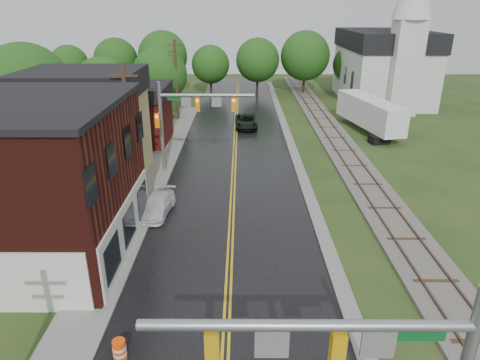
{
  "coord_description": "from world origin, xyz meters",
  "views": [
    {
      "loc": [
        0.61,
        -5.22,
        12.5
      ],
      "look_at": [
        0.54,
        16.73,
        3.5
      ],
      "focal_mm": 32.0,
      "sensor_mm": 36.0,
      "label": 1
    }
  ],
  "objects_px": {
    "traffic_signal_far": "(188,111)",
    "tree_left_c": "(104,87)",
    "semi_trailer": "(370,112)",
    "tree_left_e": "(161,76)",
    "church": "(387,59)",
    "construction_barrel": "(120,350)",
    "suv_dark": "(246,122)",
    "utility_pole_b": "(129,132)",
    "tree_left_b": "(28,90)",
    "utility_pole_c": "(176,79)",
    "pickup_white": "(157,205)"
  },
  "relations": [
    {
      "from": "tree_left_b",
      "to": "semi_trailer",
      "type": "xyz_separation_m",
      "value": [
        31.85,
        6.84,
        -3.59
      ]
    },
    {
      "from": "traffic_signal_far",
      "to": "semi_trailer",
      "type": "distance_m",
      "value": 21.24
    },
    {
      "from": "semi_trailer",
      "to": "construction_barrel",
      "type": "distance_m",
      "value": 36.31
    },
    {
      "from": "utility_pole_c",
      "to": "suv_dark",
      "type": "height_order",
      "value": "utility_pole_c"
    },
    {
      "from": "tree_left_b",
      "to": "tree_left_c",
      "type": "bearing_deg",
      "value": 63.44
    },
    {
      "from": "traffic_signal_far",
      "to": "tree_left_b",
      "type": "relative_size",
      "value": 0.76
    },
    {
      "from": "tree_left_e",
      "to": "semi_trailer",
      "type": "relative_size",
      "value": 0.73
    },
    {
      "from": "tree_left_b",
      "to": "semi_trailer",
      "type": "bearing_deg",
      "value": 12.13
    },
    {
      "from": "utility_pole_b",
      "to": "tree_left_b",
      "type": "bearing_deg",
      "value": 138.14
    },
    {
      "from": "church",
      "to": "tree_left_e",
      "type": "xyz_separation_m",
      "value": [
        -28.85,
        -7.84,
        -1.02
      ]
    },
    {
      "from": "church",
      "to": "utility_pole_c",
      "type": "relative_size",
      "value": 2.22
    },
    {
      "from": "utility_pole_c",
      "to": "suv_dark",
      "type": "xyz_separation_m",
      "value": [
        7.92,
        -3.53,
        -4.03
      ]
    },
    {
      "from": "church",
      "to": "construction_barrel",
      "type": "xyz_separation_m",
      "value": [
        -23.97,
        -46.51,
        -5.39
      ]
    },
    {
      "from": "suv_dark",
      "to": "semi_trailer",
      "type": "bearing_deg",
      "value": -9.87
    },
    {
      "from": "traffic_signal_far",
      "to": "utility_pole_b",
      "type": "height_order",
      "value": "utility_pole_b"
    },
    {
      "from": "traffic_signal_far",
      "to": "pickup_white",
      "type": "xyz_separation_m",
      "value": [
        -1.33,
        -7.49,
        -4.38
      ]
    },
    {
      "from": "suv_dark",
      "to": "pickup_white",
      "type": "distance_m",
      "value": 21.78
    },
    {
      "from": "semi_trailer",
      "to": "tree_left_e",
      "type": "bearing_deg",
      "value": 162.61
    },
    {
      "from": "tree_left_c",
      "to": "suv_dark",
      "type": "height_order",
      "value": "tree_left_c"
    },
    {
      "from": "utility_pole_b",
      "to": "construction_barrel",
      "type": "relative_size",
      "value": 10.13
    },
    {
      "from": "tree_left_b",
      "to": "pickup_white",
      "type": "height_order",
      "value": "tree_left_b"
    },
    {
      "from": "tree_left_c",
      "to": "tree_left_e",
      "type": "bearing_deg",
      "value": 50.19
    },
    {
      "from": "tree_left_c",
      "to": "construction_barrel",
      "type": "bearing_deg",
      "value": -73.18
    },
    {
      "from": "tree_left_b",
      "to": "utility_pole_c",
      "type": "bearing_deg",
      "value": 47.61
    },
    {
      "from": "construction_barrel",
      "to": "tree_left_e",
      "type": "bearing_deg",
      "value": 97.18
    },
    {
      "from": "traffic_signal_far",
      "to": "semi_trailer",
      "type": "bearing_deg",
      "value": 33.91
    },
    {
      "from": "utility_pole_c",
      "to": "traffic_signal_far",
      "type": "bearing_deg",
      "value": -78.91
    },
    {
      "from": "utility_pole_c",
      "to": "construction_barrel",
      "type": "bearing_deg",
      "value": -85.6
    },
    {
      "from": "tree_left_c",
      "to": "utility_pole_b",
      "type": "bearing_deg",
      "value": -68.51
    },
    {
      "from": "traffic_signal_far",
      "to": "tree_left_e",
      "type": "distance_m",
      "value": 19.65
    },
    {
      "from": "utility_pole_b",
      "to": "construction_barrel",
      "type": "distance_m",
      "value": 15.63
    },
    {
      "from": "tree_left_c",
      "to": "traffic_signal_far",
      "type": "bearing_deg",
      "value": -51.18
    },
    {
      "from": "utility_pole_c",
      "to": "semi_trailer",
      "type": "bearing_deg",
      "value": -14.19
    },
    {
      "from": "tree_left_e",
      "to": "semi_trailer",
      "type": "bearing_deg",
      "value": -17.39
    },
    {
      "from": "tree_left_b",
      "to": "tree_left_e",
      "type": "height_order",
      "value": "tree_left_b"
    },
    {
      "from": "traffic_signal_far",
      "to": "tree_left_c",
      "type": "relative_size",
      "value": 0.96
    },
    {
      "from": "traffic_signal_far",
      "to": "suv_dark",
      "type": "bearing_deg",
      "value": 71.2
    },
    {
      "from": "tree_left_b",
      "to": "tree_left_e",
      "type": "relative_size",
      "value": 1.19
    },
    {
      "from": "tree_left_c",
      "to": "utility_pole_c",
      "type": "bearing_deg",
      "value": 30.2
    },
    {
      "from": "utility_pole_c",
      "to": "pickup_white",
      "type": "relative_size",
      "value": 2.18
    },
    {
      "from": "tree_left_e",
      "to": "construction_barrel",
      "type": "height_order",
      "value": "tree_left_e"
    },
    {
      "from": "church",
      "to": "traffic_signal_far",
      "type": "xyz_separation_m",
      "value": [
        -23.47,
        -26.74,
        -0.86
      ]
    },
    {
      "from": "construction_barrel",
      "to": "semi_trailer",
      "type": "bearing_deg",
      "value": 60.3
    },
    {
      "from": "tree_left_b",
      "to": "suv_dark",
      "type": "distance_m",
      "value": 21.41
    },
    {
      "from": "pickup_white",
      "to": "utility_pole_b",
      "type": "bearing_deg",
      "value": 135.58
    },
    {
      "from": "suv_dark",
      "to": "semi_trailer",
      "type": "relative_size",
      "value": 0.44
    },
    {
      "from": "church",
      "to": "tree_left_b",
      "type": "height_order",
      "value": "church"
    },
    {
      "from": "traffic_signal_far",
      "to": "tree_left_b",
      "type": "xyz_separation_m",
      "value": [
        -14.38,
        4.9,
        0.74
      ]
    },
    {
      "from": "tree_left_c",
      "to": "pickup_white",
      "type": "distance_m",
      "value": 22.65
    },
    {
      "from": "traffic_signal_far",
      "to": "tree_left_c",
      "type": "xyz_separation_m",
      "value": [
        -10.38,
        12.9,
        -0.46
      ]
    }
  ]
}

